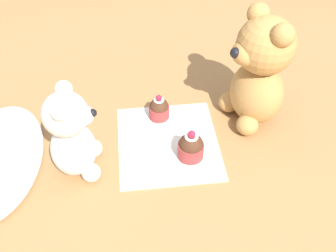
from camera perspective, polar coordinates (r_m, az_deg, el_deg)
ground_plane at (r=0.93m, az=-0.00°, el=-2.47°), size 4.00×4.00×0.00m
knitted_placemat at (r=0.93m, az=-0.00°, el=-2.35°), size 0.26×0.23×0.01m
teddy_bear_cream at (r=0.83m, az=-13.75°, el=-1.37°), size 0.11×0.11×0.21m
teddy_bear_tan at (r=0.93m, az=13.08°, el=7.67°), size 0.17×0.16×0.29m
cupcake_near_cream_bear at (r=0.97m, az=-1.30°, el=2.54°), size 0.05×0.05×0.07m
cupcake_near_tan_bear at (r=0.87m, az=3.35°, el=-3.03°), size 0.06×0.06×0.08m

